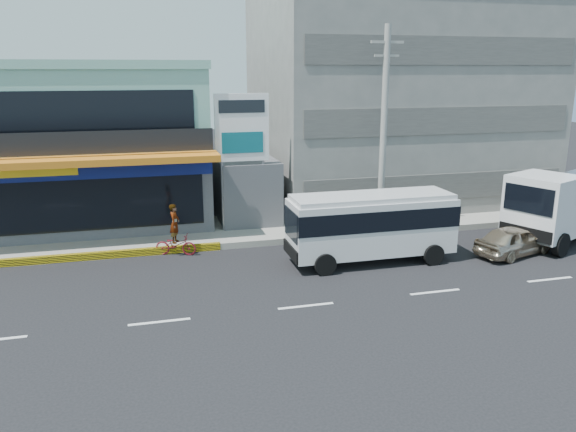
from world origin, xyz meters
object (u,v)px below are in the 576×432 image
Objects in this scene: motorcycle_rider at (175,238)px; satellite_dish at (246,158)px; utility_pole_near at (384,131)px; billboard at (242,135)px; minibus at (371,222)px; sedan at (514,240)px; shop_building at (86,147)px; concrete_building at (394,86)px; tanker_truck at (570,201)px.

satellite_dish is at bearing 46.40° from motorcycle_rider.
motorcycle_rider is (-10.00, -0.60, -4.38)m from utility_pole_near.
billboard is at bearing -105.52° from satellite_dish.
sedan is at bearing -7.21° from minibus.
satellite_dish is at bearing 149.04° from utility_pole_near.
satellite_dish reaches higher than motorcycle_rider.
motorcycle_rider is (-14.49, 3.80, 0.10)m from sedan.
sedan is (4.49, -4.40, -4.48)m from utility_pole_near.
shop_building is 8.80m from motorcycle_rider.
utility_pole_near is at bearing 60.80° from minibus.
motorcycle_rider is at bearing -176.57° from utility_pole_near.
satellite_dish is (8.00, -2.95, -0.42)m from shop_building.
motorcycle_rider is (-14.00, -8.20, -6.23)m from concrete_building.
motorcycle_rider is (4.00, -7.15, -3.23)m from shop_building.
concrete_building is 4.08× the size of sedan.
concrete_building is 12.17m from billboard.
shop_building is 1.80× the size of billboard.
utility_pole_near reaches higher than shop_building.
utility_pole_near is 10.94m from motorcycle_rider.
shop_building reaches higher than minibus.
sedan is at bearing -37.34° from satellite_dish.
motorcycle_rider is (-18.66, 2.14, -1.06)m from tanker_truck.
sedan is at bearing -87.68° from concrete_building.
billboard is 5.94m from motorcycle_rider.
utility_pole_near reaches higher than motorcycle_rider.
sedan is at bearing -158.31° from tanker_truck.
concrete_building is at bearing 62.24° from utility_pole_near.
satellite_dish is 7.17m from utility_pole_near.
satellite_dish reaches higher than sedan.
minibus is at bearing -50.09° from billboard.
concrete_building is 17.38m from motorcycle_rider.
satellite_dish is at bearing 74.48° from billboard.
satellite_dish is 6.44m from motorcycle_rider.
concrete_building is 10.67× the size of satellite_dish.
utility_pole_near is (-4.00, -7.60, -1.85)m from concrete_building.
shop_building reaches higher than tanker_truck.
billboard reaches higher than tanker_truck.
concrete_building reaches higher than shop_building.
utility_pole_near reaches higher than sedan.
minibus is 6.63m from sedan.
concrete_building reaches higher than billboard.
shop_building reaches higher than sedan.
minibus is (-2.00, -3.58, -3.39)m from utility_pole_near.
billboard reaches higher than satellite_dish.
satellite_dish reaches higher than tanker_truck.
sedan is (18.49, -10.94, -3.33)m from shop_building.
shop_building is 3.16× the size of sedan.
billboard is 0.78× the size of tanker_truck.
minibus is (-6.00, -11.18, -5.24)m from concrete_building.
motorcycle_rider is at bearing 159.58° from minibus.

